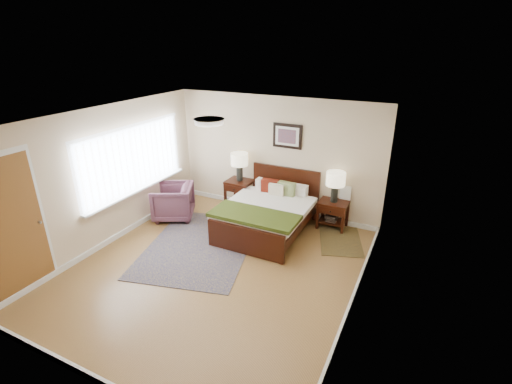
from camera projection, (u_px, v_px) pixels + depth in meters
floor at (216, 268)px, 6.18m from camera, size 5.00×5.00×0.00m
back_wall at (276, 156)px, 7.77m from camera, size 4.50×0.04×2.50m
front_wall at (77, 293)px, 3.62m from camera, size 4.50×0.04×2.50m
left_wall at (105, 177)px, 6.61m from camera, size 0.04×5.00×2.50m
right_wall at (361, 231)px, 4.79m from camera, size 0.04×5.00×2.50m
ceiling at (209, 119)px, 5.22m from camera, size 4.50×5.00×0.02m
window at (135, 160)px, 7.12m from camera, size 0.11×2.72×1.32m
door at (12, 229)px, 5.22m from camera, size 0.06×1.00×2.18m
ceil_fixture at (209, 121)px, 5.23m from camera, size 0.44×0.44×0.08m
bed at (268, 209)px, 7.18m from camera, size 1.61×1.93×1.04m
wall_art at (287, 136)px, 7.47m from camera, size 0.62×0.05×0.50m
nightstand_left at (239, 186)px, 8.14m from camera, size 0.56×0.50×0.66m
nightstand_right at (333, 212)px, 7.38m from camera, size 0.57×0.43×0.56m
lamp_left at (239, 161)px, 7.95m from camera, size 0.37×0.37×0.61m
lamp_right at (336, 181)px, 7.14m from camera, size 0.37×0.37×0.61m
armchair at (173, 202)px, 7.78m from camera, size 1.08×1.07×0.74m
rug_persian at (200, 245)px, 6.85m from camera, size 2.39×2.94×0.01m
rug_navy at (340, 241)px, 7.01m from camera, size 1.08×1.31×0.01m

